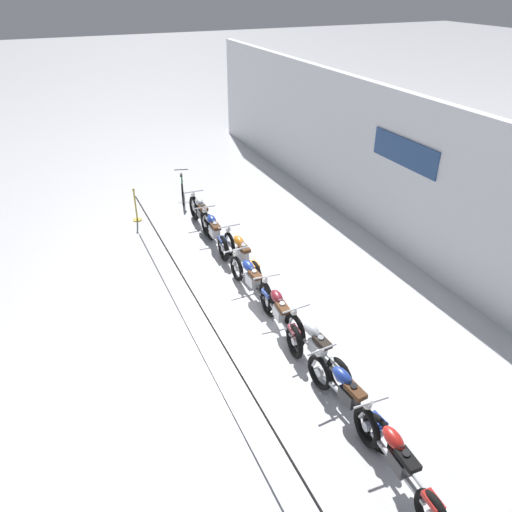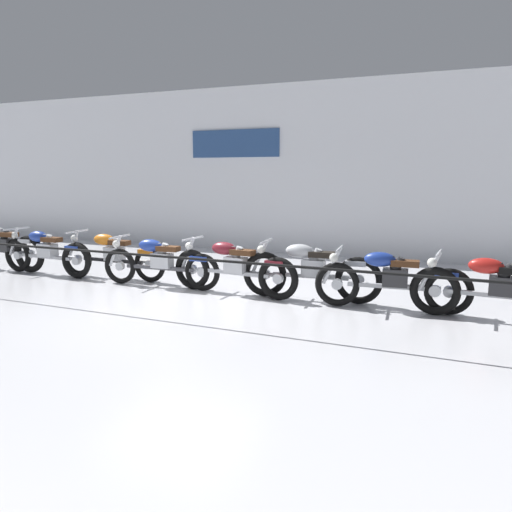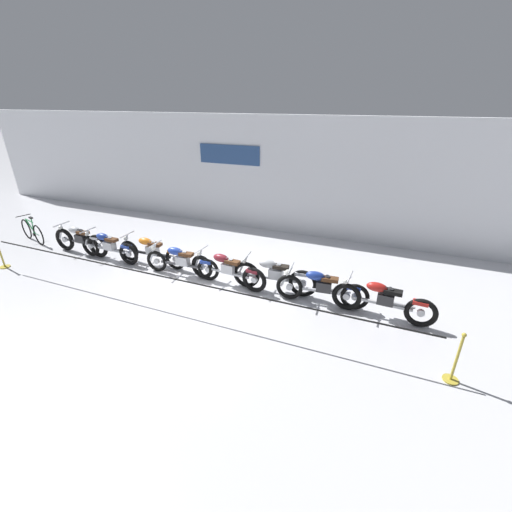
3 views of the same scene
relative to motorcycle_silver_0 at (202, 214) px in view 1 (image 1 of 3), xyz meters
name	(u,v)px [view 1 (image 1 of 3)]	position (x,y,z in m)	size (l,w,h in m)	color
ground_plane	(245,318)	(4.66, -0.54, -0.47)	(120.00, 120.00, 0.00)	silver
back_wall	(441,195)	(4.66, 4.58, 1.63)	(28.00, 0.29, 4.20)	white
motorcycle_silver_0	(202,214)	(0.00, 0.00, 0.00)	(2.23, 0.62, 0.96)	black
motorcycle_blue_1	(214,232)	(1.23, -0.05, -0.01)	(2.28, 0.62, 0.93)	black
motorcycle_orange_2	(242,254)	(2.67, 0.19, -0.01)	(2.37, 0.62, 0.91)	black
motorcycle_blue_3	(252,280)	(3.93, -0.07, -0.02)	(2.34, 0.62, 0.91)	black
motorcycle_maroon_4	(279,313)	(5.38, -0.06, -0.01)	(2.37, 0.62, 0.93)	black
motorcycle_silver_5	(316,348)	(6.68, 0.08, 0.00)	(2.29, 0.62, 0.95)	black
motorcycle_blue_6	(347,395)	(7.97, -0.04, -0.01)	(2.29, 0.62, 0.92)	black
motorcycle_red_7	(397,462)	(9.40, -0.09, -0.01)	(2.35, 0.62, 0.93)	black
bicycle	(182,188)	(-2.44, 0.12, -0.08)	(1.70, 0.61, 0.97)	black
stanchion_far_left	(176,269)	(3.21, -1.68, 0.28)	(12.04, 0.28, 1.05)	gold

